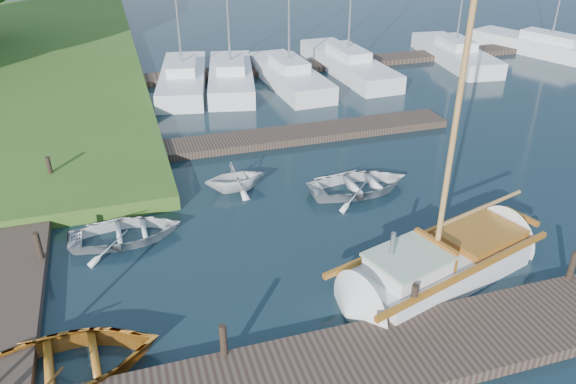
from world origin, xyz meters
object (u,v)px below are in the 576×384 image
object	(u,v)px
marina_boat_3	(348,62)
marina_boat_7	(550,47)
mooring_post_3	(572,265)
marina_boat_1	(231,76)
tender_c	(360,182)
mooring_post_5	(49,168)
marina_boat_0	(183,77)
mooring_post_2	(414,299)
marina_boat_5	(455,52)
tender_a	(125,230)
mooring_post_4	(38,246)
tender_b	(235,175)
sailboat	(443,265)
marina_boat_2	(289,74)
dinghy	(60,362)
mooring_post_1	(223,340)

from	to	relation	value
marina_boat_3	marina_boat_7	xyz separation A→B (m)	(13.20, -0.49, -0.00)
mooring_post_3	marina_boat_1	world-z (taller)	marina_boat_1
marina_boat_7	tender_c	bearing A→B (deg)	104.58
mooring_post_5	marina_boat_0	size ratio (longest dim) A/B	0.08
mooring_post_5	mooring_post_2	bearing A→B (deg)	-49.64
marina_boat_5	marina_boat_7	size ratio (longest dim) A/B	0.96
tender_a	marina_boat_5	xyz separation A→B (m)	(19.78, 14.09, 0.24)
mooring_post_4	tender_b	bearing A→B (deg)	25.23
mooring_post_3	marina_boat_1	xyz separation A→B (m)	(-4.68, 19.12, -0.14)
mooring_post_5	tender_c	distance (m)	10.62
mooring_post_2	tender_b	bearing A→B (deg)	107.60
mooring_post_4	sailboat	distance (m)	10.80
marina_boat_1	marina_boat_5	world-z (taller)	marina_boat_5
marina_boat_2	marina_boat_1	bearing A→B (deg)	74.87
mooring_post_5	tender_b	bearing A→B (deg)	-19.80
mooring_post_4	marina_boat_3	world-z (taller)	marina_boat_3
mooring_post_4	tender_c	xyz separation A→B (m)	(10.00, 1.44, -0.34)
tender_c	marina_boat_0	world-z (taller)	marina_boat_0
sailboat	mooring_post_5	bearing A→B (deg)	123.07
tender_b	marina_boat_1	world-z (taller)	marina_boat_1
tender_c	marina_boat_2	distance (m)	12.11
mooring_post_5	tender_a	xyz separation A→B (m)	(2.25, -4.29, -0.37)
mooring_post_3	dinghy	xyz separation A→B (m)	(-12.33, 0.68, -0.27)
sailboat	marina_boat_2	size ratio (longest dim) A/B	0.82
mooring_post_3	marina_boat_3	distance (m)	19.81
tender_a	marina_boat_2	distance (m)	15.64
mooring_post_3	marina_boat_3	world-z (taller)	marina_boat_3
tender_a	marina_boat_5	distance (m)	24.28
tender_c	marina_boat_1	xyz separation A→B (m)	(-1.68, 12.69, 0.20)
mooring_post_2	sailboat	world-z (taller)	sailboat
tender_c	marina_boat_0	size ratio (longest dim) A/B	0.36
marina_boat_2	marina_boat_5	bearing A→B (deg)	-85.83
mooring_post_2	tender_c	bearing A→B (deg)	76.90
mooring_post_3	mooring_post_5	world-z (taller)	same
marina_boat_5	marina_boat_7	distance (m)	6.31
marina_boat_1	marina_boat_5	size ratio (longest dim) A/B	0.87
dinghy	marina_boat_1	size ratio (longest dim) A/B	0.42
tender_a	marina_boat_0	xyz separation A→B (m)	(3.65, 13.87, 0.23)
tender_c	mooring_post_5	bearing A→B (deg)	69.64
marina_boat_7	marina_boat_0	bearing A→B (deg)	68.73
mooring_post_1	tender_b	distance (m)	8.09
tender_c	marina_boat_2	size ratio (longest dim) A/B	0.29
marina_boat_1	tender_b	bearing A→B (deg)	-179.81
mooring_post_2	marina_boat_2	world-z (taller)	marina_boat_2
mooring_post_1	marina_boat_1	bearing A→B (deg)	77.27
marina_boat_0	mooring_post_3	bearing A→B (deg)	-149.27
tender_a	marina_boat_1	distance (m)	14.72
mooring_post_5	dinghy	size ratio (longest dim) A/B	0.19
mooring_post_1	marina_boat_3	xyz separation A→B (m)	(11.11, 19.70, -0.13)
tender_c	marina_boat_3	bearing A→B (deg)	-21.81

